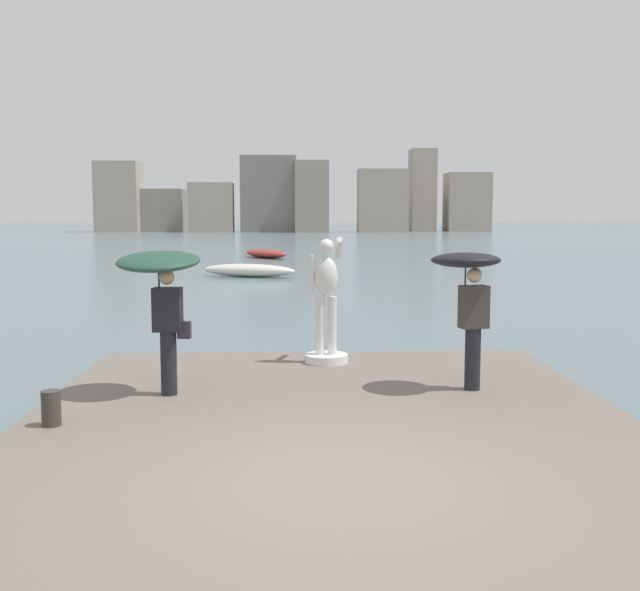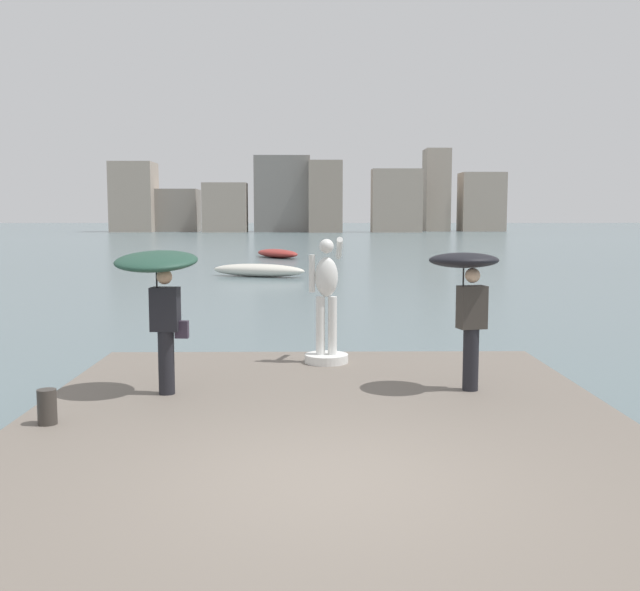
# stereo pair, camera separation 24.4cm
# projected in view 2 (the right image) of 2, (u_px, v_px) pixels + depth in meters

# --- Properties ---
(ground_plane) EXTENTS (400.00, 400.00, 0.00)m
(ground_plane) POSITION_uv_depth(u_px,v_px,m) (312.00, 260.00, 46.77)
(ground_plane) COLOR slate
(pier) EXTENTS (7.46, 9.47, 0.40)m
(pier) POSITION_uv_depth(u_px,v_px,m) (324.00, 443.00, 8.71)
(pier) COLOR #70665B
(pier) RESTS_ON ground
(statue_white_figure) EXTENTS (0.73, 0.93, 2.10)m
(statue_white_figure) POSITION_uv_depth(u_px,v_px,m) (326.00, 313.00, 12.35)
(statue_white_figure) COLOR white
(statue_white_figure) RESTS_ON pier
(onlooker_left) EXTENTS (1.22, 1.24, 2.02)m
(onlooker_left) POSITION_uv_depth(u_px,v_px,m) (159.00, 281.00, 10.12)
(onlooker_left) COLOR black
(onlooker_left) RESTS_ON pier
(onlooker_right) EXTENTS (1.16, 1.16, 1.95)m
(onlooker_right) POSITION_uv_depth(u_px,v_px,m) (466.00, 283.00, 10.31)
(onlooker_right) COLOR black
(onlooker_right) RESTS_ON pier
(mooring_bollard) EXTENTS (0.22, 0.22, 0.42)m
(mooring_bollard) POSITION_uv_depth(u_px,v_px,m) (47.00, 407.00, 8.75)
(mooring_bollard) COLOR #38332D
(mooring_bollard) RESTS_ON pier
(boat_near) EXTENTS (4.60, 2.48, 0.60)m
(boat_near) POSITION_uv_depth(u_px,v_px,m) (258.00, 270.00, 34.18)
(boat_near) COLOR silver
(boat_near) RESTS_ON ground
(boat_mid) EXTENTS (3.70, 4.47, 0.57)m
(boat_mid) POSITION_uv_depth(u_px,v_px,m) (277.00, 253.00, 49.07)
(boat_mid) COLOR #9E2D28
(boat_mid) RESTS_ON ground
(distant_skyline) EXTENTS (64.67, 12.87, 13.74)m
(distant_skyline) POSITION_uv_depth(u_px,v_px,m) (304.00, 199.00, 121.33)
(distant_skyline) COLOR #A89989
(distant_skyline) RESTS_ON ground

